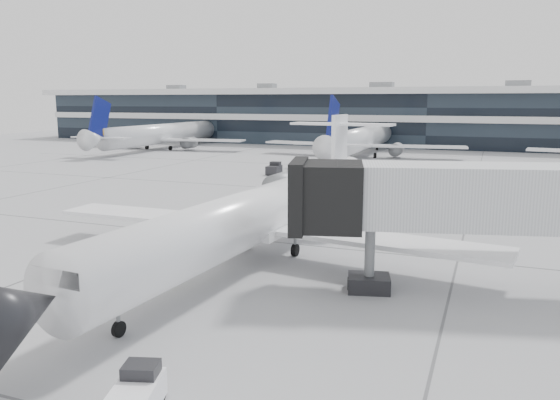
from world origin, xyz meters
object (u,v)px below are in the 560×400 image
at_px(jet_bridge, 533,199).
at_px(ramp_worker, 159,262).
at_px(regional_jet, 259,213).
at_px(baggage_tug, 138,393).

distance_m(jet_bridge, ramp_worker, 17.75).
xyz_separation_m(regional_jet, jet_bridge, (13.80, -1.33, 1.91)).
height_order(jet_bridge, baggage_tug, jet_bridge).
relative_size(jet_bridge, baggage_tug, 8.48).
relative_size(regional_jet, jet_bridge, 1.74).
bearing_deg(baggage_tug, jet_bridge, 35.45).
bearing_deg(ramp_worker, regional_jet, -163.23).
bearing_deg(jet_bridge, regional_jet, 160.05).
bearing_deg(regional_jet, ramp_worker, -116.14).
relative_size(jet_bridge, ramp_worker, 10.41).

